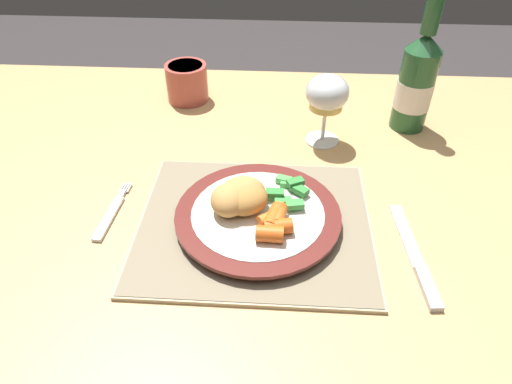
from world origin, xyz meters
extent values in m
cube|color=tan|center=(0.00, 0.00, 0.72)|extent=(1.31, 0.93, 0.04)
cube|color=tan|center=(-0.60, 0.41, 0.35)|extent=(0.06, 0.06, 0.70)
cube|color=tan|center=(0.60, 0.41, 0.35)|extent=(0.06, 0.06, 0.70)
cube|color=tan|center=(0.01, -0.07, 0.74)|extent=(0.34, 0.30, 0.01)
cube|color=#807259|center=(0.01, -0.07, 0.75)|extent=(0.34, 0.29, 0.00)
cylinder|color=silver|center=(0.01, -0.07, 0.75)|extent=(0.20, 0.20, 0.01)
cylinder|color=maroon|center=(0.01, -0.07, 0.76)|extent=(0.24, 0.24, 0.01)
cylinder|color=silver|center=(0.01, -0.07, 0.77)|extent=(0.19, 0.19, 0.00)
ellipsoid|color=#B77F3D|center=(-0.01, -0.07, 0.79)|extent=(0.09, 0.08, 0.04)
ellipsoid|color=tan|center=(-0.03, -0.07, 0.79)|extent=(0.06, 0.06, 0.04)
ellipsoid|color=tan|center=(-0.01, -0.05, 0.79)|extent=(0.08, 0.08, 0.04)
cube|color=#4CA84C|center=(0.05, -0.01, 0.77)|extent=(0.02, 0.01, 0.01)
cube|color=#338438|center=(0.07, -0.03, 0.77)|extent=(0.03, 0.03, 0.01)
cube|color=#338438|center=(0.03, -0.04, 0.78)|extent=(0.03, 0.02, 0.01)
cube|color=#338438|center=(0.07, -0.01, 0.78)|extent=(0.03, 0.02, 0.01)
cube|color=green|center=(0.06, -0.06, 0.77)|extent=(0.02, 0.02, 0.01)
cube|color=#4CA84C|center=(0.05, 0.00, 0.77)|extent=(0.03, 0.02, 0.01)
cube|color=green|center=(0.05, -0.05, 0.77)|extent=(0.03, 0.01, 0.01)
cube|color=green|center=(0.06, -0.06, 0.78)|extent=(0.03, 0.02, 0.01)
cylinder|color=orange|center=(0.04, -0.09, 0.78)|extent=(0.03, 0.04, 0.02)
cylinder|color=orange|center=(0.03, -0.09, 0.77)|extent=(0.04, 0.03, 0.02)
cylinder|color=orange|center=(0.04, -0.09, 0.78)|extent=(0.04, 0.05, 0.02)
cylinder|color=orange|center=(0.03, -0.13, 0.78)|extent=(0.04, 0.02, 0.02)
cylinder|color=orange|center=(0.04, -0.11, 0.78)|extent=(0.04, 0.03, 0.02)
cube|color=silver|center=(-0.21, -0.07, 0.74)|extent=(0.02, 0.10, 0.01)
cube|color=silver|center=(-0.21, -0.02, 0.74)|extent=(0.01, 0.02, 0.01)
cube|color=silver|center=(-0.20, 0.00, 0.74)|extent=(0.00, 0.02, 0.00)
cube|color=silver|center=(-0.21, 0.00, 0.74)|extent=(0.00, 0.02, 0.00)
cube|color=silver|center=(-0.21, 0.00, 0.74)|extent=(0.00, 0.02, 0.00)
cube|color=silver|center=(-0.21, 0.00, 0.74)|extent=(0.00, 0.02, 0.00)
cube|color=silver|center=(0.23, -0.08, 0.74)|extent=(0.03, 0.13, 0.00)
cube|color=#B2B2B7|center=(0.24, -0.18, 0.74)|extent=(0.02, 0.07, 0.01)
cylinder|color=silver|center=(0.12, 0.16, 0.74)|extent=(0.06, 0.06, 0.00)
cylinder|color=silver|center=(0.12, 0.16, 0.78)|extent=(0.01, 0.01, 0.07)
ellipsoid|color=silver|center=(0.12, 0.16, 0.84)|extent=(0.08, 0.08, 0.06)
cylinder|color=#EACC66|center=(0.12, 0.16, 0.82)|extent=(0.06, 0.06, 0.03)
cylinder|color=#23562D|center=(0.29, 0.23, 0.82)|extent=(0.07, 0.07, 0.15)
cone|color=#23562D|center=(0.29, 0.23, 0.91)|extent=(0.07, 0.07, 0.03)
cylinder|color=#23562D|center=(0.29, 0.23, 0.96)|extent=(0.03, 0.03, 0.07)
cylinder|color=white|center=(0.29, 0.23, 0.81)|extent=(0.07, 0.07, 0.05)
cylinder|color=#B24C42|center=(-0.16, 0.31, 0.78)|extent=(0.09, 0.09, 0.08)
cylinder|color=maroon|center=(-0.16, 0.31, 0.81)|extent=(0.07, 0.07, 0.01)
camera|label=1|loc=(0.04, -0.56, 1.21)|focal=32.00mm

